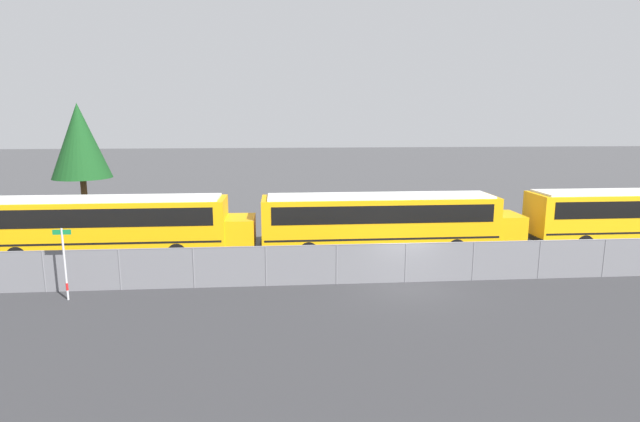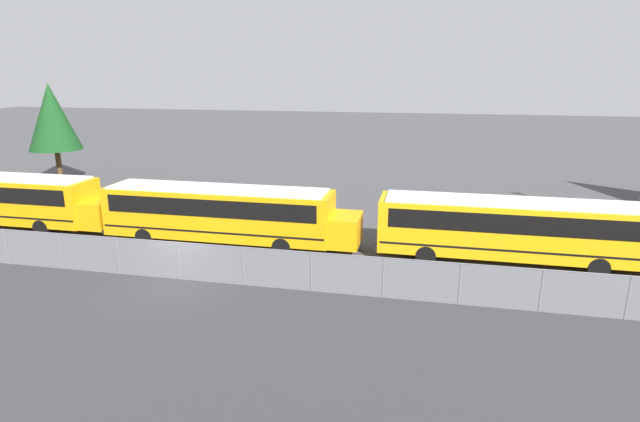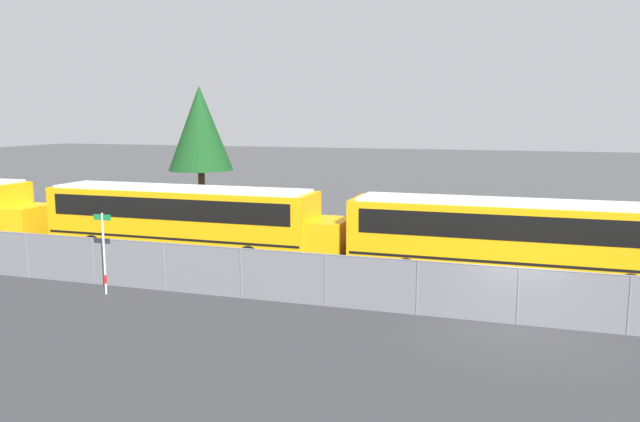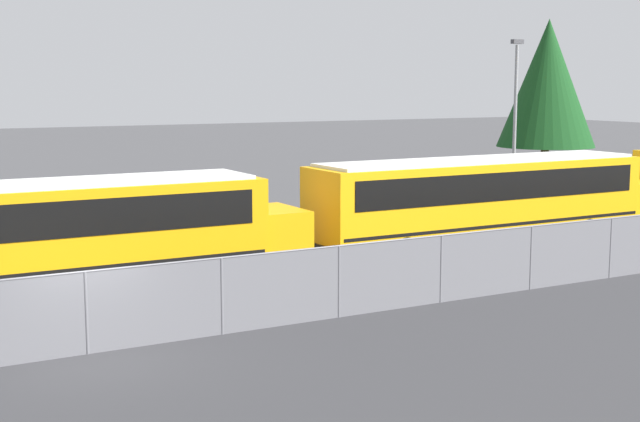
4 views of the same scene
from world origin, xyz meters
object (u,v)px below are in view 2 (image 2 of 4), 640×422
at_px(school_bus_2, 224,211).
at_px(tree_1, 52,117).
at_px(school_bus_1, 1,197).
at_px(school_bus_3, 515,227).

height_order(school_bus_2, tree_1, tree_1).
relative_size(school_bus_1, school_bus_3, 1.00).
xyz_separation_m(school_bus_1, school_bus_3, (29.13, 0.06, 0.00)).
relative_size(school_bus_1, tree_1, 1.71).
distance_m(school_bus_2, tree_1, 23.73).
height_order(school_bus_1, tree_1, tree_1).
bearing_deg(tree_1, school_bus_3, -18.88).
bearing_deg(school_bus_1, tree_1, 115.59).
distance_m(school_bus_3, tree_1, 37.03).
bearing_deg(school_bus_2, school_bus_3, 1.13).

